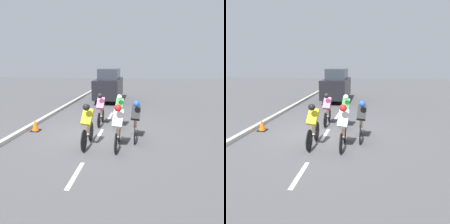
# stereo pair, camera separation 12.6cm
# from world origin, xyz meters

# --- Properties ---
(ground_plane) EXTENTS (60.00, 60.00, 0.00)m
(ground_plane) POSITION_xyz_m (0.00, 0.00, 0.00)
(ground_plane) COLOR #4C4C4F
(lane_stripe_near) EXTENTS (0.12, 1.40, 0.01)m
(lane_stripe_near) POSITION_xyz_m (0.00, 3.31, 0.00)
(lane_stripe_near) COLOR white
(lane_stripe_near) RESTS_ON ground
(lane_stripe_mid) EXTENTS (0.12, 1.40, 0.01)m
(lane_stripe_mid) POSITION_xyz_m (0.00, 0.11, 0.00)
(lane_stripe_mid) COLOR white
(lane_stripe_mid) RESTS_ON ground
(lane_stripe_far) EXTENTS (0.12, 1.40, 0.01)m
(lane_stripe_far) POSITION_xyz_m (0.00, -3.09, 0.00)
(lane_stripe_far) COLOR white
(lane_stripe_far) RESTS_ON ground
(curb) EXTENTS (0.20, 27.44, 0.14)m
(curb) POSITION_xyz_m (3.20, 0.11, 0.07)
(curb) COLOR #B7B2A8
(curb) RESTS_ON ground
(cyclist_white) EXTENTS (0.36, 1.65, 1.56)m
(cyclist_white) POSITION_xyz_m (-0.88, 1.39, 0.83)
(cyclist_white) COLOR black
(cyclist_white) RESTS_ON ground
(cyclist_yellow) EXTENTS (0.38, 1.70, 1.54)m
(cyclist_yellow) POSITION_xyz_m (0.15, 1.37, 0.81)
(cyclist_yellow) COLOR black
(cyclist_yellow) RESTS_ON ground
(cyclist_black) EXTENTS (0.36, 1.67, 1.52)m
(cyclist_black) POSITION_xyz_m (-1.43, 0.44, 0.80)
(cyclist_black) COLOR black
(cyclist_black) RESTS_ON ground
(cyclist_pink) EXTENTS (0.35, 1.62, 1.51)m
(cyclist_pink) POSITION_xyz_m (0.19, -1.27, 0.80)
(cyclist_pink) COLOR black
(cyclist_pink) RESTS_ON ground
(cyclist_green) EXTENTS (0.38, 1.60, 1.51)m
(cyclist_green) POSITION_xyz_m (-0.68, -0.97, 0.80)
(cyclist_green) COLOR black
(cyclist_green) RESTS_ON ground
(support_car) EXTENTS (1.70, 4.05, 2.35)m
(support_car) POSITION_xyz_m (0.77, -7.65, 1.16)
(support_car) COLOR black
(support_car) RESTS_ON ground
(traffic_cone) EXTENTS (0.36, 0.36, 0.49)m
(traffic_cone) POSITION_xyz_m (2.75, -0.01, 0.24)
(traffic_cone) COLOR black
(traffic_cone) RESTS_ON ground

